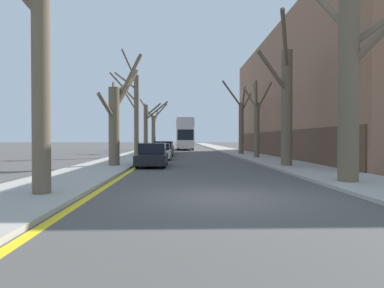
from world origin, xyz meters
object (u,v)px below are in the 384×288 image
(parked_car_1, at_px, (159,152))
(parked_car_2, at_px, (163,149))
(street_tree_right_0, at_px, (350,78))
(street_tree_right_3, at_px, (241,124))
(street_tree_left_3, at_px, (147,126))
(parked_car_0, at_px, (153,155))
(parked_car_3, at_px, (166,148))
(street_tree_left_4, at_px, (154,128))
(street_tree_left_1, at_px, (116,117))
(street_tree_right_2, at_px, (257,123))
(street_tree_left_0, at_px, (39,48))
(double_decker_bus, at_px, (185,133))
(street_tree_left_2, at_px, (135,110))
(street_tree_right_1, at_px, (286,102))

(parked_car_1, relative_size, parked_car_2, 0.97)
(street_tree_right_0, relative_size, street_tree_right_3, 1.12)
(street_tree_left_3, bearing_deg, parked_car_2, -72.76)
(parked_car_0, height_order, parked_car_3, parked_car_0)
(street_tree_right_0, bearing_deg, parked_car_1, 117.86)
(parked_car_2, bearing_deg, street_tree_right_3, 14.10)
(street_tree_left_4, bearing_deg, street_tree_left_1, -89.56)
(parked_car_1, bearing_deg, parked_car_2, 90.00)
(street_tree_right_2, bearing_deg, street_tree_right_0, -90.56)
(street_tree_left_0, bearing_deg, double_decker_bus, 83.91)
(parked_car_1, bearing_deg, street_tree_right_3, 44.38)
(street_tree_left_3, bearing_deg, parked_car_0, -83.33)
(parked_car_0, height_order, parked_car_1, parked_car_0)
(street_tree_left_0, relative_size, parked_car_1, 2.21)
(street_tree_right_2, xyz_separation_m, street_tree_right_3, (-0.16, 6.47, 0.22))
(street_tree_left_4, height_order, parked_car_1, street_tree_left_4)
(street_tree_right_0, distance_m, street_tree_right_3, 22.31)
(street_tree_left_2, relative_size, parked_car_2, 2.34)
(street_tree_left_0, distance_m, street_tree_left_1, 10.51)
(street_tree_left_4, distance_m, parked_car_1, 23.30)
(street_tree_left_4, relative_size, street_tree_right_2, 1.11)
(street_tree_left_0, xyz_separation_m, street_tree_right_1, (9.88, 9.78, -0.41))
(street_tree_left_1, distance_m, parked_car_1, 7.53)
(parked_car_3, bearing_deg, street_tree_left_3, 142.39)
(street_tree_right_0, xyz_separation_m, double_decker_bus, (-5.47, 39.61, -1.25))
(street_tree_left_3, bearing_deg, parked_car_1, -80.08)
(parked_car_0, relative_size, parked_car_1, 1.10)
(street_tree_left_4, distance_m, parked_car_0, 29.65)
(parked_car_2, bearing_deg, double_decker_bus, 83.20)
(street_tree_left_0, distance_m, parked_car_0, 11.65)
(street_tree_left_4, xyz_separation_m, double_decker_bus, (4.61, 1.87, -0.56))
(double_decker_bus, bearing_deg, street_tree_left_3, -110.88)
(double_decker_bus, relative_size, parked_car_0, 2.56)
(street_tree_left_0, bearing_deg, street_tree_right_2, 61.22)
(street_tree_left_2, bearing_deg, street_tree_right_0, -61.08)
(street_tree_left_2, distance_m, street_tree_right_2, 10.73)
(street_tree_left_3, distance_m, street_tree_right_1, 22.78)
(parked_car_3, bearing_deg, street_tree_left_4, 101.04)
(street_tree_left_3, height_order, parked_car_2, street_tree_left_3)
(street_tree_left_1, xyz_separation_m, street_tree_right_2, (10.01, 8.00, 0.04))
(street_tree_right_0, height_order, parked_car_3, street_tree_right_0)
(street_tree_right_0, bearing_deg, parked_car_2, 110.90)
(double_decker_bus, bearing_deg, street_tree_right_0, -82.13)
(street_tree_left_2, xyz_separation_m, street_tree_right_3, (10.17, 3.88, -1.08))
(parked_car_3, bearing_deg, street_tree_left_1, -96.57)
(parked_car_1, height_order, parked_car_3, parked_car_3)
(street_tree_left_2, distance_m, parked_car_0, 11.01)
(street_tree_left_0, height_order, street_tree_left_2, street_tree_left_2)
(parked_car_0, bearing_deg, street_tree_left_4, 94.49)
(street_tree_right_2, height_order, parked_car_2, street_tree_right_2)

